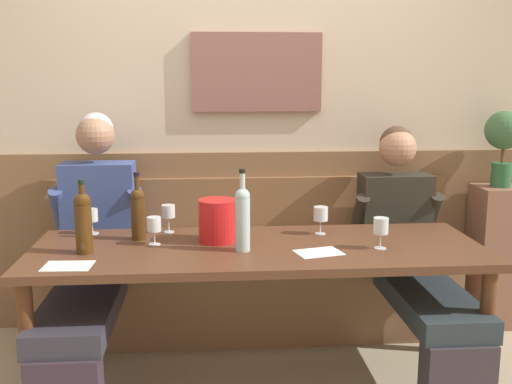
# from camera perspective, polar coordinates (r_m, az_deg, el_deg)

# --- Properties ---
(room_wall_back) EXTENTS (6.80, 0.12, 2.80)m
(room_wall_back) POSITION_cam_1_polar(r_m,az_deg,el_deg) (3.77, -0.96, 8.52)
(room_wall_back) COLOR beige
(room_wall_back) RESTS_ON ground
(wood_wainscot_panel) EXTENTS (6.80, 0.03, 1.09)m
(wood_wainscot_panel) POSITION_cam_1_polar(r_m,az_deg,el_deg) (3.84, -0.87, -4.35)
(wood_wainscot_panel) COLOR brown
(wood_wainscot_panel) RESTS_ON ground
(wall_bench) EXTENTS (2.50, 0.42, 0.94)m
(wall_bench) POSITION_cam_1_polar(r_m,az_deg,el_deg) (3.73, -0.65, -9.14)
(wall_bench) COLOR brown
(wall_bench) RESTS_ON ground
(dining_table) EXTENTS (2.20, 0.78, 0.74)m
(dining_table) POSITION_cam_1_polar(r_m,az_deg,el_deg) (3.00, 0.17, -6.58)
(dining_table) COLOR #50301E
(dining_table) RESTS_ON ground
(person_left_seat) EXTENTS (0.52, 1.20, 1.35)m
(person_left_seat) POSITION_cam_1_polar(r_m,az_deg,el_deg) (3.35, -15.30, -5.00)
(person_left_seat) COLOR #342834
(person_left_seat) RESTS_ON ground
(person_center_left_seat) EXTENTS (0.52, 1.20, 1.27)m
(person_center_left_seat) POSITION_cam_1_polar(r_m,az_deg,el_deg) (3.47, 14.39, -5.04)
(person_center_left_seat) COLOR #342D33
(person_center_left_seat) RESTS_ON ground
(ice_bucket) EXTENTS (0.19, 0.19, 0.21)m
(ice_bucket) POSITION_cam_1_polar(r_m,az_deg,el_deg) (3.04, -3.63, -2.70)
(ice_bucket) COLOR red
(ice_bucket) RESTS_ON dining_table
(wine_bottle_green_tall) EXTENTS (0.07, 0.07, 0.35)m
(wine_bottle_green_tall) POSITION_cam_1_polar(r_m,az_deg,el_deg) (3.11, -11.05, -1.82)
(wine_bottle_green_tall) COLOR #472B10
(wine_bottle_green_tall) RESTS_ON dining_table
(wine_bottle_amber_mid) EXTENTS (0.07, 0.07, 0.39)m
(wine_bottle_amber_mid) POSITION_cam_1_polar(r_m,az_deg,el_deg) (2.85, -1.28, -2.33)
(wine_bottle_amber_mid) COLOR #ACC6C3
(wine_bottle_amber_mid) RESTS_ON dining_table
(wine_bottle_clear_water) EXTENTS (0.08, 0.08, 0.35)m
(wine_bottle_clear_water) POSITION_cam_1_polar(r_m,az_deg,el_deg) (2.93, -15.94, -2.63)
(wine_bottle_clear_water) COLOR #472A0E
(wine_bottle_clear_water) RESTS_ON dining_table
(wine_glass_center_rear) EXTENTS (0.07, 0.07, 0.15)m
(wine_glass_center_rear) POSITION_cam_1_polar(r_m,az_deg,el_deg) (2.96, 11.67, -3.21)
(wine_glass_center_rear) COLOR silver
(wine_glass_center_rear) RESTS_ON dining_table
(wine_glass_mid_left) EXTENTS (0.07, 0.07, 0.14)m
(wine_glass_mid_left) POSITION_cam_1_polar(r_m,az_deg,el_deg) (3.01, -9.57, -3.15)
(wine_glass_mid_left) COLOR silver
(wine_glass_mid_left) RESTS_ON dining_table
(wine_glass_left_end) EXTENTS (0.07, 0.07, 0.13)m
(wine_glass_left_end) POSITION_cam_1_polar(r_m,az_deg,el_deg) (3.29, -15.20, -2.26)
(wine_glass_left_end) COLOR silver
(wine_glass_left_end) RESTS_ON dining_table
(wine_glass_near_bucket) EXTENTS (0.07, 0.07, 0.15)m
(wine_glass_near_bucket) POSITION_cam_1_polar(r_m,az_deg,el_deg) (3.24, -8.25, -1.93)
(wine_glass_near_bucket) COLOR silver
(wine_glass_near_bucket) RESTS_ON dining_table
(wine_glass_center_front) EXTENTS (0.08, 0.08, 0.15)m
(wine_glass_center_front) POSITION_cam_1_polar(r_m,az_deg,el_deg) (3.19, 6.11, -2.18)
(wine_glass_center_front) COLOR silver
(wine_glass_center_front) RESTS_ON dining_table
(tasting_sheet_left_guest) EXTENTS (0.22, 0.16, 0.00)m
(tasting_sheet_left_guest) POSITION_cam_1_polar(r_m,az_deg,el_deg) (2.79, -17.28, -6.66)
(tasting_sheet_left_guest) COLOR white
(tasting_sheet_left_guest) RESTS_ON dining_table
(tasting_sheet_right_guest) EXTENTS (0.24, 0.20, 0.00)m
(tasting_sheet_right_guest) POSITION_cam_1_polar(r_m,az_deg,el_deg) (2.88, 5.93, -5.68)
(tasting_sheet_right_guest) COLOR white
(tasting_sheet_right_guest) RESTS_ON dining_table
(corner_pedestal) EXTENTS (0.28, 0.28, 0.89)m
(corner_pedestal) POSITION_cam_1_polar(r_m,az_deg,el_deg) (4.11, 21.55, -5.62)
(corner_pedestal) COLOR brown
(corner_pedestal) RESTS_ON ground
(potted_plant) EXTENTS (0.23, 0.23, 0.46)m
(potted_plant) POSITION_cam_1_polar(r_m,az_deg,el_deg) (3.97, 22.30, 4.84)
(potted_plant) COLOR #2A5D34
(potted_plant) RESTS_ON corner_pedestal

